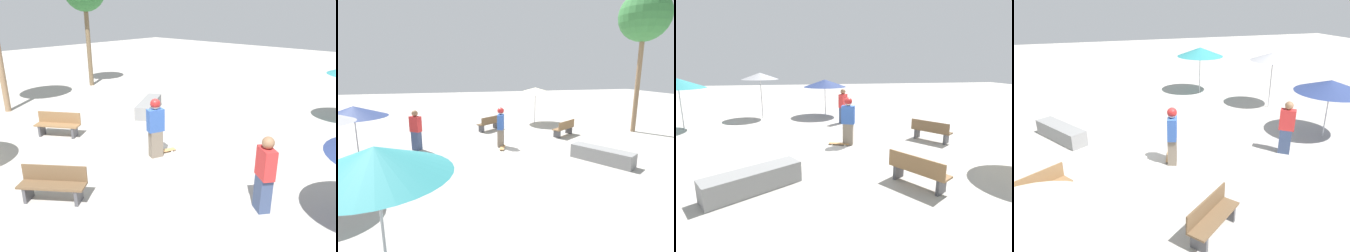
% 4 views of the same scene
% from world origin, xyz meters
% --- Properties ---
extents(ground_plane, '(60.00, 60.00, 0.00)m').
position_xyz_m(ground_plane, '(0.00, 0.00, 0.00)').
color(ground_plane, '#ADA8A0').
extents(skater_main, '(0.43, 0.56, 1.86)m').
position_xyz_m(skater_main, '(-0.11, 0.47, 1.00)').
color(skater_main, '#726656').
rests_on(skater_main, ground_plane).
extents(skateboard, '(0.45, 0.82, 0.07)m').
position_xyz_m(skateboard, '(-0.11, 0.11, 0.06)').
color(skateboard, '#B7844C').
rests_on(skateboard, ground_plane).
extents(concrete_ledge, '(1.81, 2.38, 0.55)m').
position_xyz_m(concrete_ledge, '(3.28, -2.53, 0.28)').
color(concrete_ledge, gray).
rests_on(concrete_ledge, ground_plane).
extents(bench_near, '(1.54, 1.32, 0.85)m').
position_xyz_m(bench_near, '(-0.04, 3.87, 0.43)').
color(bench_near, '#47474C').
rests_on(bench_near, ground_plane).
extents(bench_far, '(1.57, 1.26, 0.85)m').
position_xyz_m(bench_far, '(3.69, 1.60, 0.43)').
color(bench_far, '#47474C').
rests_on(bench_far, ground_plane).
extents(shade_umbrella_navy, '(2.53, 2.53, 2.17)m').
position_xyz_m(shade_umbrella_navy, '(-6.10, 0.13, 1.95)').
color(shade_umbrella_navy, '#B7B7BC').
rests_on(shade_umbrella_navy, ground_plane).
extents(shade_umbrella_cream, '(2.59, 2.59, 2.38)m').
position_xyz_m(shade_umbrella_cream, '(3.32, 5.30, 2.19)').
color(shade_umbrella_cream, '#B7B7BC').
rests_on(shade_umbrella_cream, ground_plane).
extents(shade_umbrella_teal, '(2.42, 2.42, 2.43)m').
position_xyz_m(shade_umbrella_teal, '(-3.76, -6.90, 2.20)').
color(shade_umbrella_teal, '#B7B7BC').
rests_on(shade_umbrella_teal, ground_plane).
extents(palm_tree_left, '(2.68, 2.68, 7.69)m').
position_xyz_m(palm_tree_left, '(8.06, 1.60, 6.28)').
color(palm_tree_left, '#896B4C').
rests_on(palm_tree_left, ground_plane).
extents(bystander_watching, '(0.56, 0.52, 1.81)m').
position_xyz_m(bystander_watching, '(-3.91, 0.87, 0.90)').
color(bystander_watching, '#38476B').
rests_on(bystander_watching, ground_plane).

